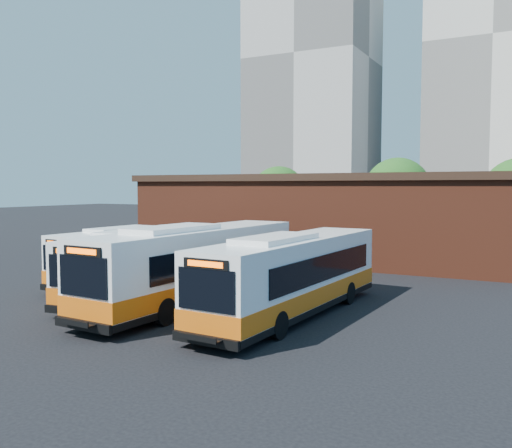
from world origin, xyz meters
The scene contains 11 objects.
ground centered at (0.00, 0.00, 0.00)m, with size 220.00×220.00×0.00m, color black.
bus_west centered at (-6.23, 4.79, 1.47)m, with size 3.38×12.02×3.24m.
bus_midwest centered at (-3.11, 1.91, 1.56)m, with size 4.10×12.76×3.43m.
bus_mideast centered at (0.33, 0.99, 1.72)m, with size 3.67×14.04×3.79m.
bus_east centered at (5.24, 1.09, 1.61)m, with size 3.43×13.18×3.55m.
transit_worker centered at (0.33, -2.40, 0.84)m, with size 0.61×0.40×1.68m, color #131A37.
depot_building centered at (0.00, 20.00, 3.26)m, with size 28.60×12.60×6.40m.
tree_west centered at (-10.00, 32.00, 4.64)m, with size 6.00×6.00×7.65m.
tree_mid centered at (2.00, 34.00, 5.08)m, with size 6.56×6.56×8.36m.
tower_left centered at (-22.00, 72.00, 27.84)m, with size 20.00×18.00×56.20m.
tower_center centered at (7.00, 86.00, 30.34)m, with size 22.00×20.00×61.20m.
Camera 1 is at (14.48, -19.92, 5.54)m, focal length 38.00 mm.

